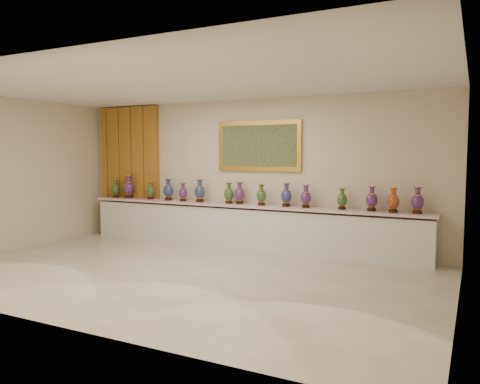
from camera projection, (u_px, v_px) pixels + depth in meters
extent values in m
plane|color=beige|center=(180.00, 274.00, 7.42)|extent=(8.00, 8.00, 0.00)
plane|color=beige|center=(248.00, 174.00, 9.53)|extent=(8.00, 0.00, 8.00)
plane|color=beige|center=(8.00, 175.00, 9.10)|extent=(0.00, 5.00, 5.00)
plane|color=beige|center=(462.00, 188.00, 5.50)|extent=(0.00, 5.00, 5.00)
plane|color=white|center=(178.00, 82.00, 7.18)|extent=(8.00, 8.00, 0.00)
cube|color=#AA7924|center=(130.00, 171.00, 10.84)|extent=(1.64, 0.14, 2.95)
cube|color=gold|center=(259.00, 146.00, 9.33)|extent=(1.80, 0.06, 1.00)
cube|color=#1F381C|center=(258.00, 146.00, 9.30)|extent=(1.62, 0.02, 0.82)
cube|color=white|center=(243.00, 228.00, 9.41)|extent=(7.20, 0.42, 0.81)
cube|color=silver|center=(243.00, 205.00, 9.35)|extent=(7.28, 0.48, 0.05)
cylinder|color=black|center=(116.00, 197.00, 10.80)|extent=(0.15, 0.15, 0.04)
cone|color=gold|center=(116.00, 195.00, 10.79)|extent=(0.13, 0.13, 0.03)
ellipsoid|color=black|center=(115.00, 189.00, 10.78)|extent=(0.23, 0.23, 0.25)
cylinder|color=gold|center=(115.00, 185.00, 10.78)|extent=(0.14, 0.14, 0.01)
cylinder|color=black|center=(115.00, 183.00, 10.77)|extent=(0.08, 0.08, 0.09)
cone|color=black|center=(115.00, 180.00, 10.77)|extent=(0.14, 0.14, 0.03)
cylinder|color=gold|center=(115.00, 179.00, 10.77)|extent=(0.14, 0.14, 0.01)
cylinder|color=black|center=(129.00, 197.00, 10.68)|extent=(0.18, 0.18, 0.05)
cone|color=gold|center=(129.00, 194.00, 10.67)|extent=(0.16, 0.16, 0.03)
ellipsoid|color=#2A0D49|center=(129.00, 188.00, 10.66)|extent=(0.27, 0.27, 0.30)
cylinder|color=gold|center=(129.00, 182.00, 10.65)|extent=(0.17, 0.17, 0.01)
cylinder|color=#2A0D49|center=(129.00, 180.00, 10.65)|extent=(0.10, 0.10, 0.11)
cone|color=#2A0D49|center=(129.00, 176.00, 10.64)|extent=(0.17, 0.17, 0.04)
cylinder|color=gold|center=(129.00, 175.00, 10.64)|extent=(0.17, 0.17, 0.01)
cylinder|color=black|center=(151.00, 198.00, 10.39)|extent=(0.14, 0.14, 0.04)
cone|color=gold|center=(151.00, 196.00, 10.38)|extent=(0.12, 0.12, 0.03)
ellipsoid|color=black|center=(151.00, 191.00, 10.37)|extent=(0.22, 0.22, 0.23)
cylinder|color=gold|center=(150.00, 187.00, 10.37)|extent=(0.13, 0.13, 0.01)
cylinder|color=black|center=(150.00, 185.00, 10.36)|extent=(0.07, 0.07, 0.08)
cone|color=black|center=(150.00, 182.00, 10.36)|extent=(0.13, 0.13, 0.03)
cylinder|color=gold|center=(150.00, 182.00, 10.36)|extent=(0.13, 0.13, 0.01)
cylinder|color=black|center=(169.00, 199.00, 10.14)|extent=(0.17, 0.17, 0.05)
cone|color=gold|center=(169.00, 197.00, 10.14)|extent=(0.15, 0.15, 0.03)
ellipsoid|color=#121145|center=(168.00, 191.00, 10.13)|extent=(0.23, 0.23, 0.27)
cylinder|color=gold|center=(168.00, 185.00, 10.12)|extent=(0.15, 0.15, 0.01)
cylinder|color=#121145|center=(168.00, 183.00, 10.12)|extent=(0.09, 0.09, 0.10)
cone|color=#121145|center=(168.00, 180.00, 10.11)|extent=(0.15, 0.15, 0.04)
cylinder|color=gold|center=(168.00, 179.00, 10.11)|extent=(0.15, 0.15, 0.01)
cylinder|color=black|center=(183.00, 200.00, 9.97)|extent=(0.14, 0.14, 0.04)
cone|color=gold|center=(183.00, 198.00, 9.97)|extent=(0.12, 0.12, 0.03)
ellipsoid|color=#2A0D49|center=(183.00, 193.00, 9.96)|extent=(0.24, 0.24, 0.23)
cylinder|color=gold|center=(183.00, 189.00, 9.95)|extent=(0.12, 0.12, 0.01)
cylinder|color=#2A0D49|center=(183.00, 186.00, 9.95)|extent=(0.07, 0.07, 0.08)
cone|color=#2A0D49|center=(183.00, 184.00, 9.94)|extent=(0.12, 0.12, 0.03)
cylinder|color=gold|center=(183.00, 183.00, 9.94)|extent=(0.13, 0.13, 0.01)
cylinder|color=black|center=(200.00, 201.00, 9.78)|extent=(0.17, 0.17, 0.05)
cone|color=gold|center=(200.00, 198.00, 9.77)|extent=(0.15, 0.15, 0.03)
ellipsoid|color=#121145|center=(200.00, 192.00, 9.76)|extent=(0.29, 0.29, 0.28)
cylinder|color=gold|center=(200.00, 186.00, 9.75)|extent=(0.15, 0.15, 0.01)
cylinder|color=#121145|center=(200.00, 184.00, 9.75)|extent=(0.09, 0.09, 0.10)
cone|color=#121145|center=(200.00, 180.00, 9.74)|extent=(0.15, 0.15, 0.04)
cylinder|color=gold|center=(200.00, 179.00, 9.74)|extent=(0.16, 0.16, 0.01)
cylinder|color=black|center=(229.00, 202.00, 9.49)|extent=(0.15, 0.15, 0.04)
cone|color=gold|center=(229.00, 200.00, 9.48)|extent=(0.13, 0.13, 0.03)
ellipsoid|color=black|center=(229.00, 194.00, 9.47)|extent=(0.22, 0.22, 0.25)
cylinder|color=gold|center=(229.00, 189.00, 9.46)|extent=(0.14, 0.14, 0.01)
cylinder|color=black|center=(229.00, 187.00, 9.46)|extent=(0.08, 0.08, 0.09)
cone|color=black|center=(229.00, 183.00, 9.46)|extent=(0.14, 0.14, 0.03)
cylinder|color=gold|center=(229.00, 183.00, 9.45)|extent=(0.14, 0.14, 0.01)
cylinder|color=black|center=(240.00, 203.00, 9.43)|extent=(0.16, 0.16, 0.04)
cone|color=gold|center=(240.00, 200.00, 9.42)|extent=(0.14, 0.14, 0.03)
ellipsoid|color=#2A0D49|center=(240.00, 194.00, 9.41)|extent=(0.26, 0.26, 0.26)
cylinder|color=gold|center=(240.00, 189.00, 9.40)|extent=(0.14, 0.14, 0.01)
cylinder|color=#2A0D49|center=(240.00, 186.00, 9.40)|extent=(0.08, 0.08, 0.09)
cone|color=#2A0D49|center=(240.00, 183.00, 9.40)|extent=(0.14, 0.14, 0.03)
cylinder|color=gold|center=(240.00, 182.00, 9.39)|extent=(0.14, 0.14, 0.01)
cylinder|color=black|center=(261.00, 204.00, 9.14)|extent=(0.15, 0.15, 0.04)
cone|color=gold|center=(261.00, 202.00, 9.14)|extent=(0.13, 0.13, 0.03)
ellipsoid|color=black|center=(261.00, 196.00, 9.13)|extent=(0.23, 0.23, 0.24)
cylinder|color=gold|center=(261.00, 191.00, 9.12)|extent=(0.13, 0.13, 0.01)
cylinder|color=black|center=(261.00, 188.00, 9.11)|extent=(0.08, 0.08, 0.09)
cone|color=black|center=(261.00, 185.00, 9.11)|extent=(0.13, 0.13, 0.03)
cylinder|color=gold|center=(261.00, 184.00, 9.11)|extent=(0.14, 0.14, 0.01)
cylinder|color=black|center=(286.00, 205.00, 8.94)|extent=(0.16, 0.16, 0.05)
cone|color=gold|center=(286.00, 203.00, 8.94)|extent=(0.14, 0.14, 0.03)
ellipsoid|color=#121145|center=(286.00, 196.00, 8.93)|extent=(0.22, 0.22, 0.26)
cylinder|color=gold|center=(286.00, 190.00, 8.92)|extent=(0.14, 0.14, 0.01)
cylinder|color=#121145|center=(286.00, 187.00, 8.91)|extent=(0.08, 0.08, 0.10)
cone|color=#121145|center=(286.00, 184.00, 8.91)|extent=(0.14, 0.14, 0.04)
cylinder|color=gold|center=(286.00, 183.00, 8.91)|extent=(0.15, 0.15, 0.01)
cylinder|color=black|center=(306.00, 206.00, 8.75)|extent=(0.15, 0.15, 0.04)
cone|color=gold|center=(306.00, 204.00, 8.75)|extent=(0.13, 0.13, 0.03)
ellipsoid|color=#2A0D49|center=(306.00, 198.00, 8.74)|extent=(0.26, 0.26, 0.25)
cylinder|color=gold|center=(306.00, 192.00, 8.73)|extent=(0.14, 0.14, 0.01)
cylinder|color=#2A0D49|center=(306.00, 189.00, 8.72)|extent=(0.08, 0.08, 0.09)
cone|color=#2A0D49|center=(306.00, 186.00, 8.72)|extent=(0.14, 0.14, 0.03)
cylinder|color=gold|center=(306.00, 185.00, 8.72)|extent=(0.14, 0.14, 0.01)
cylinder|color=black|center=(342.00, 208.00, 8.47)|extent=(0.14, 0.14, 0.04)
cone|color=gold|center=(342.00, 206.00, 8.47)|extent=(0.12, 0.12, 0.03)
ellipsoid|color=black|center=(342.00, 200.00, 8.46)|extent=(0.24, 0.24, 0.23)
cylinder|color=gold|center=(342.00, 195.00, 8.45)|extent=(0.12, 0.12, 0.01)
cylinder|color=black|center=(342.00, 192.00, 8.45)|extent=(0.07, 0.07, 0.08)
cone|color=black|center=(342.00, 189.00, 8.44)|extent=(0.12, 0.12, 0.03)
cylinder|color=gold|center=(342.00, 188.00, 8.44)|extent=(0.13, 0.13, 0.01)
cylinder|color=black|center=(372.00, 210.00, 8.24)|extent=(0.16, 0.16, 0.04)
cone|color=gold|center=(372.00, 207.00, 8.24)|extent=(0.14, 0.14, 0.03)
ellipsoid|color=#2A0D49|center=(372.00, 200.00, 8.23)|extent=(0.26, 0.26, 0.26)
cylinder|color=gold|center=(372.00, 194.00, 8.22)|extent=(0.14, 0.14, 0.01)
cylinder|color=#2A0D49|center=(372.00, 191.00, 8.21)|extent=(0.08, 0.08, 0.09)
cone|color=#2A0D49|center=(372.00, 187.00, 8.21)|extent=(0.14, 0.14, 0.03)
cylinder|color=gold|center=(372.00, 186.00, 8.21)|extent=(0.14, 0.14, 0.01)
cylinder|color=black|center=(393.00, 211.00, 8.02)|extent=(0.15, 0.15, 0.04)
cone|color=gold|center=(393.00, 208.00, 8.02)|extent=(0.13, 0.13, 0.03)
ellipsoid|color=maroon|center=(393.00, 202.00, 8.01)|extent=(0.24, 0.24, 0.25)
cylinder|color=gold|center=(394.00, 195.00, 8.00)|extent=(0.14, 0.14, 0.01)
cylinder|color=maroon|center=(394.00, 192.00, 8.00)|extent=(0.08, 0.08, 0.09)
cone|color=maroon|center=(394.00, 189.00, 7.99)|extent=(0.14, 0.14, 0.03)
cylinder|color=gold|center=(394.00, 188.00, 7.99)|extent=(0.14, 0.14, 0.01)
cylinder|color=black|center=(417.00, 212.00, 7.89)|extent=(0.16, 0.16, 0.05)
cone|color=gold|center=(417.00, 209.00, 7.88)|extent=(0.14, 0.14, 0.03)
ellipsoid|color=#2A0D49|center=(418.00, 202.00, 7.87)|extent=(0.27, 0.27, 0.26)
cylinder|color=gold|center=(418.00, 195.00, 7.87)|extent=(0.14, 0.14, 0.01)
cylinder|color=#2A0D49|center=(418.00, 192.00, 7.86)|extent=(0.08, 0.08, 0.10)
cone|color=#2A0D49|center=(418.00, 188.00, 7.86)|extent=(0.14, 0.14, 0.04)
cylinder|color=gold|center=(418.00, 187.00, 7.85)|extent=(0.15, 0.15, 0.01)
cube|color=white|center=(174.00, 201.00, 9.96)|extent=(0.10, 0.06, 0.00)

